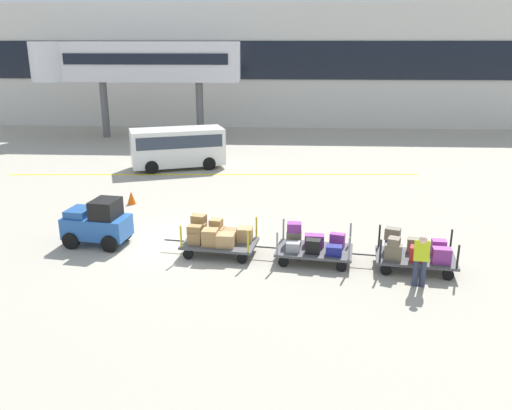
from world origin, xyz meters
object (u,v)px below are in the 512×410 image
object	(u,v)px
baggage_handler	(421,258)
shuttle_van	(177,145)
baggage_cart_lead	(217,236)
baggage_cart_tail	(415,252)
baggage_tug	(98,223)
baggage_cart_middle	(312,245)
safety_cone_near	(131,198)

from	to	relation	value
baggage_handler	shuttle_van	xyz separation A→B (m)	(-9.43, 13.77, 0.37)
baggage_cart_lead	shuttle_van	bearing A→B (deg)	106.99
baggage_cart_lead	baggage_handler	world-z (taller)	baggage_handler
baggage_cart_tail	baggage_handler	bearing A→B (deg)	-96.15
baggage_tug	baggage_cart_tail	size ratio (longest dim) A/B	0.73
baggage_tug	baggage_cart_middle	bearing A→B (deg)	-7.84
baggage_cart_tail	baggage_cart_lead	bearing A→B (deg)	171.41
baggage_cart_lead	baggage_handler	bearing A→B (deg)	-19.77
baggage_tug	safety_cone_near	bearing A→B (deg)	92.60
baggage_handler	safety_cone_near	world-z (taller)	baggage_handler
baggage_handler	baggage_tug	bearing A→B (deg)	165.06
baggage_cart_lead	baggage_cart_middle	world-z (taller)	baggage_cart_lead
shuttle_van	baggage_cart_tail	bearing A→B (deg)	-52.73
baggage_cart_middle	shuttle_van	world-z (taller)	shuttle_van
baggage_cart_lead	shuttle_van	world-z (taller)	shuttle_van
baggage_cart_lead	baggage_cart_middle	xyz separation A→B (m)	(3.01, -0.44, -0.07)
baggage_tug	baggage_cart_middle	world-z (taller)	baggage_tug
shuttle_van	baggage_handler	bearing A→B (deg)	-55.59
baggage_cart_middle	safety_cone_near	size ratio (longest dim) A/B	5.59
baggage_cart_lead	safety_cone_near	bearing A→B (deg)	129.67
baggage_cart_lead	baggage_handler	distance (m)	6.24
baggage_cart_middle	shuttle_van	distance (m)	13.79
baggage_cart_tail	safety_cone_near	xyz separation A→B (m)	(-10.23, 6.01, -0.26)
baggage_handler	baggage_cart_middle	bearing A→B (deg)	149.67
baggage_cart_tail	baggage_handler	size ratio (longest dim) A/B	1.97
baggage_cart_tail	baggage_cart_middle	bearing A→B (deg)	171.10
baggage_cart_tail	shuttle_van	size ratio (longest dim) A/B	0.60
baggage_cart_tail	baggage_handler	xyz separation A→B (m)	(-0.13, -1.20, 0.33)
baggage_cart_tail	shuttle_van	world-z (taller)	shuttle_van
baggage_tug	shuttle_van	size ratio (longest dim) A/B	0.43
shuttle_van	safety_cone_near	size ratio (longest dim) A/B	9.38
shuttle_van	safety_cone_near	xyz separation A→B (m)	(-0.67, -6.56, -0.96)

